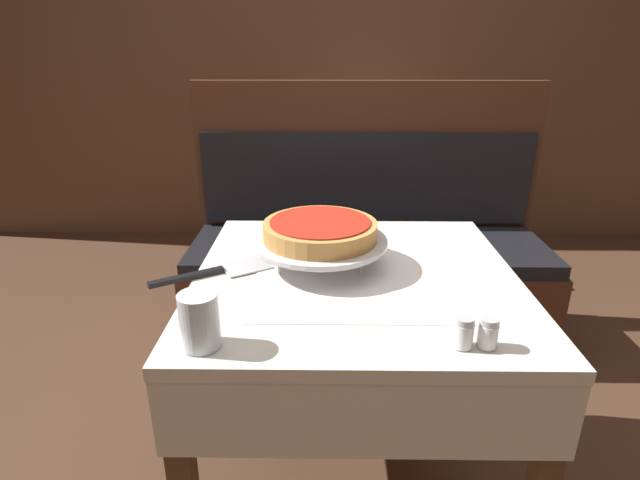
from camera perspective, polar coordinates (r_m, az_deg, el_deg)
dining_table_front at (r=1.32m, az=3.99°, el=-8.41°), size 0.81×0.81×0.73m
dining_table_rear at (r=3.03m, az=6.35°, el=8.74°), size 0.73×0.73×0.73m
booth_bench at (r=2.25m, az=5.29°, el=-3.51°), size 1.54×0.54×1.13m
back_wall_panel at (r=3.39m, az=2.15°, el=20.16°), size 6.00×0.04×2.40m
pizza_pan_stand at (r=1.29m, az=0.02°, el=-0.31°), size 0.35×0.35×0.07m
deep_dish_pizza at (r=1.27m, az=0.02°, el=1.15°), size 0.29×0.29×0.05m
pizza_server at (r=1.29m, az=-11.60°, el=-3.47°), size 0.29×0.21×0.01m
water_glass_near at (r=0.98m, az=-13.61°, el=-8.92°), size 0.08×0.08×0.11m
salt_shaker at (r=1.00m, az=16.05°, el=-10.07°), size 0.04×0.04×0.06m
pepper_shaker at (r=1.01m, az=18.65°, el=-9.99°), size 0.04×0.04×0.06m
condiment_caddy at (r=3.00m, az=5.78°, el=11.66°), size 0.13×0.13×0.17m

